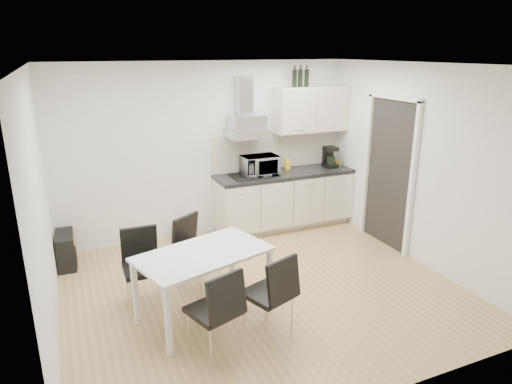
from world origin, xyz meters
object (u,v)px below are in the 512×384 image
dining_table (203,260)px  chair_far_right (198,253)px  kitchenette (286,177)px  floor_speaker (180,230)px  chair_near_right (268,294)px  chair_far_left (143,270)px  chair_near_left (214,311)px  guitar_amp (66,250)px

dining_table → chair_far_right: chair_far_right is taller
kitchenette → floor_speaker: bearing=174.4°
chair_near_right → chair_far_right: bearing=86.6°
chair_far_left → chair_near_left: same height
chair_far_left → guitar_amp: 1.62m
kitchenette → guitar_amp: kitchenette is taller
dining_table → chair_far_right: size_ratio=1.72×
chair_far_left → dining_table: bearing=139.6°
kitchenette → chair_far_right: bearing=-143.5°
guitar_amp → floor_speaker: guitar_amp is taller
kitchenette → dining_table: size_ratio=1.67×
dining_table → chair_far_left: size_ratio=1.72×
kitchenette → floor_speaker: size_ratio=9.63×
guitar_amp → chair_far_right: bearing=-39.2°
chair_far_left → chair_near_right: size_ratio=1.00×
chair_near_left → guitar_amp: bearing=97.1°
chair_far_left → guitar_amp: chair_far_left is taller
chair_far_right → guitar_amp: (-1.45, 1.24, -0.21)m
dining_table → chair_near_left: (-0.10, -0.62, -0.22)m
chair_far_right → chair_near_left: (-0.23, -1.26, 0.00)m
kitchenette → chair_near_left: bearing=-128.3°
dining_table → guitar_amp: size_ratio=2.76×
chair_far_right → guitar_amp: 1.92m
chair_far_right → chair_near_left: 1.28m
dining_table → guitar_amp: 2.35m
chair_near_left → chair_near_right: 0.59m
dining_table → chair_near_right: bearing=-64.7°
dining_table → chair_near_right: (0.49, -0.55, -0.22)m
guitar_amp → floor_speaker: (1.61, 0.30, -0.10)m
chair_near_right → floor_speaker: (-0.20, 2.73, -0.31)m
dining_table → guitar_amp: bearing=108.4°
kitchenette → chair_far_right: kitchenette is taller
chair_far_left → floor_speaker: (0.83, 1.71, -0.31)m
kitchenette → floor_speaker: kitchenette is taller
chair_near_left → chair_far_right: bearing=60.9°
kitchenette → chair_near_left: 3.39m
chair_near_left → guitar_amp: (-1.22, 2.51, -0.21)m
chair_far_left → floor_speaker: size_ratio=3.36×
kitchenette → chair_far_left: kitchenette is taller
floor_speaker → guitar_amp: bearing=-178.5°
dining_table → floor_speaker: 2.27m
chair_far_left → floor_speaker: chair_far_left is taller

